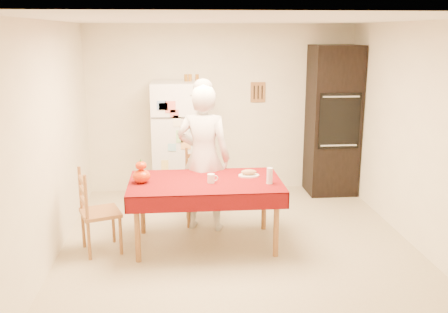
{
  "coord_description": "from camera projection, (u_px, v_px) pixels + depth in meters",
  "views": [
    {
      "loc": [
        -0.64,
        -5.19,
        2.38
      ],
      "look_at": [
        -0.15,
        0.2,
        1.02
      ],
      "focal_mm": 40.0,
      "sensor_mm": 36.0,
      "label": 1
    }
  ],
  "objects": [
    {
      "name": "wine_glass",
      "position": [
        270.0,
        176.0,
        5.46
      ],
      "size": [
        0.07,
        0.07,
        0.18
      ],
      "primitive_type": "cylinder",
      "color": "white",
      "rests_on": "dining_table"
    },
    {
      "name": "seated_woman",
      "position": [
        204.0,
        158.0,
        6.03
      ],
      "size": [
        0.74,
        0.59,
        1.79
      ],
      "primitive_type": "imported",
      "rotation": [
        0.0,
        0.0,
        2.88
      ],
      "color": "silver",
      "rests_on": "floor"
    },
    {
      "name": "bread_loaf",
      "position": [
        249.0,
        172.0,
        5.74
      ],
      "size": [
        0.18,
        0.1,
        0.06
      ],
      "primitive_type": "ellipsoid",
      "color": "#976C4A",
      "rests_on": "bread_plate"
    },
    {
      "name": "chair_left",
      "position": [
        94.0,
        209.0,
        5.44
      ],
      "size": [
        0.52,
        0.53,
        0.95
      ],
      "rotation": [
        0.0,
        0.0,
        1.91
      ],
      "color": "brown",
      "rests_on": "floor"
    },
    {
      "name": "chair_far",
      "position": [
        201.0,
        183.0,
        6.36
      ],
      "size": [
        0.43,
        0.41,
        0.95
      ],
      "rotation": [
        0.0,
        0.0,
        0.02
      ],
      "color": "brown",
      "rests_on": "floor"
    },
    {
      "name": "refrigerator",
      "position": [
        179.0,
        141.0,
        7.2
      ],
      "size": [
        0.75,
        0.74,
        1.7
      ],
      "color": "white",
      "rests_on": "floor"
    },
    {
      "name": "pumpkin_lower",
      "position": [
        141.0,
        176.0,
        5.49
      ],
      "size": [
        0.2,
        0.2,
        0.15
      ],
      "primitive_type": "ellipsoid",
      "color": "#D93F05",
      "rests_on": "dining_table"
    },
    {
      "name": "bread_plate",
      "position": [
        249.0,
        176.0,
        5.75
      ],
      "size": [
        0.24,
        0.24,
        0.02
      ],
      "primitive_type": "cylinder",
      "color": "white",
      "rests_on": "dining_table"
    },
    {
      "name": "spice_jar_mid",
      "position": [
        190.0,
        78.0,
        7.05
      ],
      "size": [
        0.05,
        0.05,
        0.1
      ],
      "primitive_type": "cylinder",
      "color": "#975F1B",
      "rests_on": "refrigerator"
    },
    {
      "name": "oven_cabinet",
      "position": [
        333.0,
        121.0,
        7.39
      ],
      "size": [
        0.7,
        0.62,
        2.2
      ],
      "color": "black",
      "rests_on": "floor"
    },
    {
      "name": "spice_jar_right",
      "position": [
        197.0,
        78.0,
        7.06
      ],
      "size": [
        0.05,
        0.05,
        0.1
      ],
      "primitive_type": "cylinder",
      "color": "brown",
      "rests_on": "refrigerator"
    },
    {
      "name": "coffee_mug",
      "position": [
        211.0,
        178.0,
        5.49
      ],
      "size": [
        0.08,
        0.08,
        0.1
      ],
      "primitive_type": "cylinder",
      "color": "white",
      "rests_on": "dining_table"
    },
    {
      "name": "pumpkin_upper",
      "position": [
        141.0,
        166.0,
        5.46
      ],
      "size": [
        0.12,
        0.12,
        0.09
      ],
      "primitive_type": "ellipsoid",
      "color": "#D14404",
      "rests_on": "pumpkin_lower"
    },
    {
      "name": "floor",
      "position": [
        239.0,
        248.0,
        5.65
      ],
      "size": [
        4.5,
        4.5,
        0.0
      ],
      "primitive_type": "plane",
      "color": "tan",
      "rests_on": "ground"
    },
    {
      "name": "room_shell",
      "position": [
        240.0,
        106.0,
        5.26
      ],
      "size": [
        4.02,
        4.52,
        2.51
      ],
      "color": "white",
      "rests_on": "ground"
    },
    {
      "name": "dining_table",
      "position": [
        205.0,
        187.0,
        5.59
      ],
      "size": [
        1.7,
        1.0,
        0.76
      ],
      "color": "brown",
      "rests_on": "floor"
    },
    {
      "name": "spice_jar_left",
      "position": [
        186.0,
        78.0,
        7.04
      ],
      "size": [
        0.05,
        0.05,
        0.1
      ],
      "primitive_type": "cylinder",
      "color": "brown",
      "rests_on": "refrigerator"
    }
  ]
}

